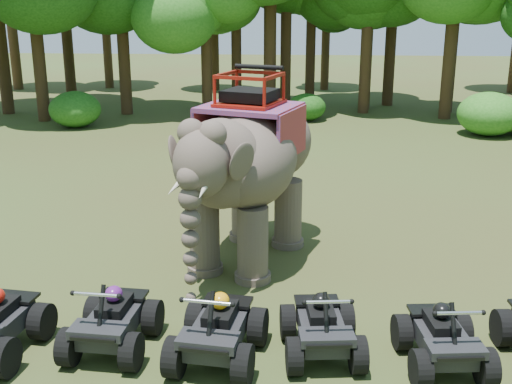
# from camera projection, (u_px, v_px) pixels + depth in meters

# --- Properties ---
(ground) EXTENTS (110.00, 110.00, 0.00)m
(ground) POSITION_uv_depth(u_px,v_px,m) (252.00, 304.00, 12.38)
(ground) COLOR #47381E
(ground) RESTS_ON ground
(elephant) EXTENTS (3.73, 5.50, 4.25)m
(elephant) POSITION_uv_depth(u_px,v_px,m) (248.00, 167.00, 13.95)
(elephant) COLOR brown
(elephant) RESTS_ON ground
(atv_1) EXTENTS (1.42, 1.86, 1.31)m
(atv_1) POSITION_uv_depth(u_px,v_px,m) (111.00, 313.00, 10.65)
(atv_1) COLOR black
(atv_1) RESTS_ON ground
(atv_2) EXTENTS (1.57, 2.00, 1.37)m
(atv_2) POSITION_uv_depth(u_px,v_px,m) (218.00, 321.00, 10.31)
(atv_2) COLOR black
(atv_2) RESTS_ON ground
(atv_3) EXTENTS (1.44, 1.85, 1.27)m
(atv_3) POSITION_uv_depth(u_px,v_px,m) (322.00, 319.00, 10.48)
(atv_3) COLOR black
(atv_3) RESTS_ON ground
(atv_4) EXTENTS (1.44, 1.84, 1.27)m
(atv_4) POSITION_uv_depth(u_px,v_px,m) (444.00, 330.00, 10.14)
(atv_4) COLOR black
(atv_4) RESTS_ON ground
(tree_0) EXTENTS (6.06, 6.06, 8.66)m
(tree_0) POSITION_uv_depth(u_px,v_px,m) (286.00, 23.00, 33.29)
(tree_0) COLOR #195114
(tree_0) RESTS_ON ground
(tree_1) EXTENTS (5.64, 5.64, 8.06)m
(tree_1) POSITION_uv_depth(u_px,v_px,m) (367.00, 31.00, 31.49)
(tree_1) COLOR #195114
(tree_1) RESTS_ON ground
(tree_2) EXTENTS (6.60, 6.60, 9.43)m
(tree_2) POSITION_uv_depth(u_px,v_px,m) (453.00, 18.00, 29.74)
(tree_2) COLOR #195114
(tree_2) RESTS_ON ground
(tree_28) EXTENTS (6.49, 6.49, 9.27)m
(tree_28) POSITION_uv_depth(u_px,v_px,m) (35.00, 20.00, 29.22)
(tree_28) COLOR #195114
(tree_28) RESTS_ON ground
(tree_29) EXTENTS (6.52, 6.52, 9.31)m
(tree_29) POSITION_uv_depth(u_px,v_px,m) (122.00, 18.00, 31.00)
(tree_29) COLOR #195114
(tree_29) RESTS_ON ground
(tree_30) EXTENTS (5.11, 5.11, 7.31)m
(tree_30) POSITION_uv_depth(u_px,v_px,m) (206.00, 40.00, 31.40)
(tree_30) COLOR #195114
(tree_30) RESTS_ON ground
(tree_31) EXTENTS (5.02, 5.02, 7.17)m
(tree_31) POSITION_uv_depth(u_px,v_px,m) (326.00, 32.00, 39.68)
(tree_31) COLOR #195114
(tree_31) RESTS_ON ground
(tree_33) EXTENTS (5.25, 5.25, 7.50)m
(tree_33) POSITION_uv_depth(u_px,v_px,m) (311.00, 33.00, 34.74)
(tree_33) COLOR #195114
(tree_33) RESTS_ON ground
(tree_34) EXTENTS (7.20, 7.20, 10.28)m
(tree_34) POSITION_uv_depth(u_px,v_px,m) (455.00, 8.00, 31.42)
(tree_34) COLOR #195114
(tree_34) RESTS_ON ground
(tree_35) EXTENTS (6.06, 6.06, 8.66)m
(tree_35) POSITION_uv_depth(u_px,v_px,m) (66.00, 23.00, 33.55)
(tree_35) COLOR #195114
(tree_35) RESTS_ON ground
(tree_36) EXTENTS (5.72, 5.72, 8.17)m
(tree_36) POSITION_uv_depth(u_px,v_px,m) (368.00, 29.00, 32.51)
(tree_36) COLOR #195114
(tree_36) RESTS_ON ground
(tree_38) EXTENTS (6.49, 6.49, 9.27)m
(tree_38) POSITION_uv_depth(u_px,v_px,m) (392.00, 17.00, 33.62)
(tree_38) COLOR #195114
(tree_38) RESTS_ON ground
(tree_39) EXTENTS (5.71, 5.71, 8.16)m
(tree_39) POSITION_uv_depth(u_px,v_px,m) (105.00, 23.00, 40.32)
(tree_39) COLOR #195114
(tree_39) RESTS_ON ground
(tree_41) EXTENTS (5.33, 5.33, 7.61)m
(tree_41) POSITION_uv_depth(u_px,v_px,m) (236.00, 34.00, 33.12)
(tree_41) COLOR #195114
(tree_41) RESTS_ON ground
(tree_43) EXTENTS (5.09, 5.09, 7.27)m
(tree_43) POSITION_uv_depth(u_px,v_px,m) (214.00, 31.00, 39.61)
(tree_43) COLOR #195114
(tree_43) RESTS_ON ground
(tree_44) EXTENTS (7.36, 7.36, 10.51)m
(tree_44) POSITION_uv_depth(u_px,v_px,m) (9.00, 3.00, 39.38)
(tree_44) COLOR #195114
(tree_44) RESTS_ON ground
(tree_45) EXTENTS (7.68, 7.68, 10.98)m
(tree_45) POSITION_uv_depth(u_px,v_px,m) (270.00, 0.00, 31.59)
(tree_45) COLOR #195114
(tree_45) RESTS_ON ground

